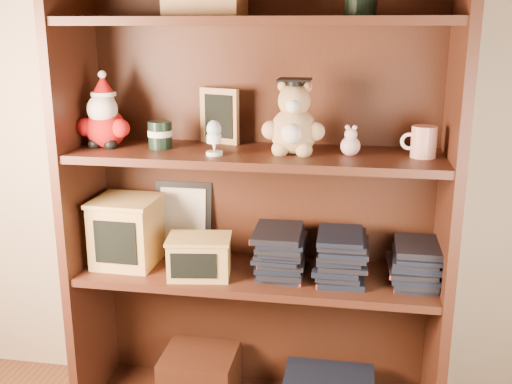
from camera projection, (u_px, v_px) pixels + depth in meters
bookcase at (258, 200)px, 1.94m from camera, size 1.20×0.35×1.60m
shelf_lower at (256, 275)px, 1.96m from camera, size 1.14×0.33×0.02m
shelf_upper at (256, 155)px, 1.85m from camera, size 1.14×0.33×0.02m
santa_plush at (104, 119)px, 1.90m from camera, size 0.18×0.13×0.25m
teachers_tin at (160, 135)px, 1.89m from camera, size 0.08×0.08×0.09m
chalkboard_plaque at (219, 117)px, 1.96m from camera, size 0.14×0.10×0.18m
egg_cup at (214, 136)px, 1.78m from camera, size 0.05×0.05×0.11m
grad_teddy_bear at (294, 125)px, 1.80m from camera, size 0.19×0.16×0.23m
pink_figurine at (350, 143)px, 1.79m from camera, size 0.06×0.06×0.09m
teacher_mug at (423, 142)px, 1.75m from camera, size 0.11×0.07×0.09m
certificate_frame at (184, 217)px, 2.10m from camera, size 0.20×0.05×0.25m
treats_box at (127, 231)px, 2.00m from camera, size 0.21×0.21×0.23m
pencils_box at (199, 256)px, 1.90m from camera, size 0.22×0.17×0.13m
book_stack_left at (280, 250)px, 1.92m from camera, size 0.14×0.20×0.16m
book_stack_mid at (341, 256)px, 1.89m from camera, size 0.14×0.20×0.14m
book_stack_right at (415, 263)px, 1.86m from camera, size 0.14×0.20×0.13m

